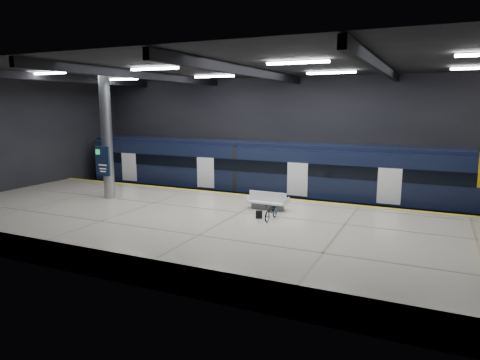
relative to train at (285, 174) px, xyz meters
The scene contains 10 objects.
ground 5.87m from the train, 90.67° to the right, with size 30.00×30.00×0.00m, color black.
room_shell 6.60m from the train, 90.68° to the right, with size 30.10×16.10×8.05m.
platform 8.14m from the train, 90.46° to the right, with size 30.00×11.00×1.10m, color beige.
safety_strip 2.91m from the train, 91.34° to the right, with size 30.00×0.40×0.01m, color gold.
rails 1.98m from the train, behind, with size 30.00×1.52×0.16m.
train is the anchor object (origin of this frame).
bench 5.46m from the train, 80.46° to the right, with size 2.01×0.86×0.88m.
bicycle 7.36m from the train, 76.12° to the right, with size 0.51×1.46×0.76m, color #99999E.
pannier_bag 7.26m from the train, 80.75° to the right, with size 0.30×0.18×0.35m, color black.
info_column 10.65m from the train, 141.03° to the right, with size 0.90×0.78×6.90m.
Camera 1 is at (8.31, -19.17, 6.17)m, focal length 32.00 mm.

